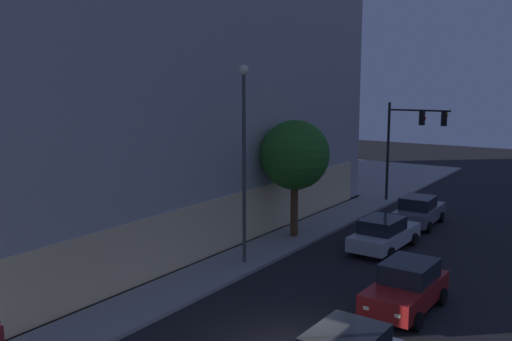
% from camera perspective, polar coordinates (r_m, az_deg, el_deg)
% --- Properties ---
extents(modern_building, '(28.79, 27.04, 21.14)m').
position_cam_1_polar(modern_building, '(36.28, -19.47, 12.36)').
color(modern_building, '#4C4C51').
rests_on(modern_building, ground).
extents(traffic_light_far_corner, '(0.39, 4.07, 6.58)m').
position_cam_1_polar(traffic_light_far_corner, '(38.04, 15.48, 3.71)').
color(traffic_light_far_corner, black).
rests_on(traffic_light_far_corner, sidewalk_corner).
extents(street_lamp_sidewalk, '(0.44, 0.44, 8.63)m').
position_cam_1_polar(street_lamp_sidewalk, '(24.04, -1.24, 2.93)').
color(street_lamp_sidewalk, '#424242').
rests_on(street_lamp_sidewalk, sidewalk_corner).
extents(sidewalk_tree, '(3.57, 3.57, 6.03)m').
position_cam_1_polar(sidewalk_tree, '(28.48, 3.98, 1.56)').
color(sidewalk_tree, '#57351E').
rests_on(sidewalk_tree, sidewalk_corner).
extents(car_red, '(4.27, 2.13, 1.74)m').
position_cam_1_polar(car_red, '(20.92, 15.12, -11.39)').
color(car_red, maroon).
rests_on(car_red, ground).
extents(car_silver, '(4.86, 2.20, 1.63)m').
position_cam_1_polar(car_silver, '(27.85, 12.95, -6.29)').
color(car_silver, '#B7BABF').
rests_on(car_silver, ground).
extents(car_grey, '(4.46, 2.20, 1.70)m').
position_cam_1_polar(car_grey, '(33.00, 16.29, -3.99)').
color(car_grey, slate).
rests_on(car_grey, ground).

